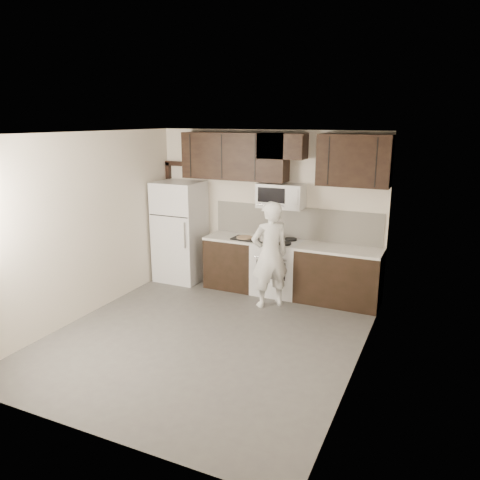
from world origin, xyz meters
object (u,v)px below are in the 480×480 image
Objects in this scene: refrigerator at (180,231)px; person at (270,255)px; microwave at (281,196)px; stove at (277,267)px.

person is at bearing -15.20° from refrigerator.
refrigerator is 2.00m from person.
microwave is at bearing 5.15° from refrigerator.
stove is at bearing -126.37° from person.
person is (0.08, -0.57, 0.38)m from stove.
refrigerator reaches higher than stove.
refrigerator is at bearing -59.66° from person.
microwave is (-0.00, 0.12, 1.19)m from stove.
microwave reaches higher than refrigerator.
microwave is 1.07m from person.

